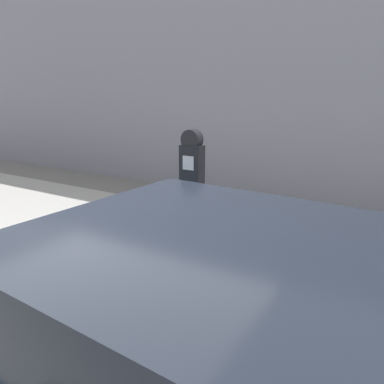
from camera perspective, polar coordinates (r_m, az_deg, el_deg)
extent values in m
plane|color=slate|center=(3.37, -17.62, -23.18)|extent=(60.00, 60.00, 0.00)
cube|color=#9E9B96|center=(4.83, 2.39, -9.28)|extent=(24.00, 2.80, 0.13)
cube|color=gray|center=(7.29, 14.97, 16.57)|extent=(24.00, 0.30, 4.63)
cylinder|color=#2D2D30|center=(3.49, 0.00, -7.76)|extent=(0.07, 0.07, 1.13)
cube|color=black|center=(3.28, 0.00, 4.16)|extent=(0.20, 0.12, 0.34)
cube|color=gray|center=(3.22, -0.57, 4.44)|extent=(0.11, 0.01, 0.12)
cylinder|color=black|center=(3.25, 0.00, 7.99)|extent=(0.18, 0.09, 0.18)
cylinder|color=black|center=(3.24, -6.73, -16.63)|extent=(0.72, 0.26, 0.71)
cube|color=black|center=(1.68, 7.34, -16.55)|extent=(2.02, 1.65, 0.57)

